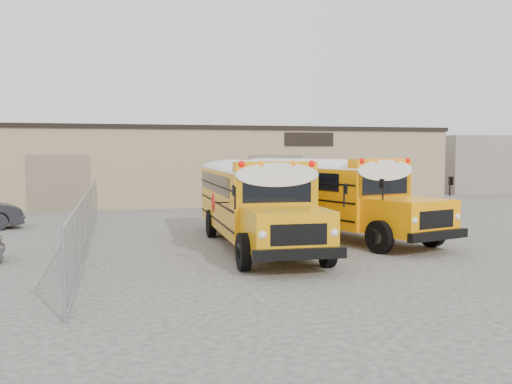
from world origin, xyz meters
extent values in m
plane|color=#3F3D3A|center=(0.00, 0.00, 0.00)|extent=(120.00, 120.00, 0.00)
cube|color=tan|center=(0.00, 20.00, 2.25)|extent=(30.00, 10.00, 4.50)
cube|color=black|center=(0.00, 20.00, 4.55)|extent=(30.20, 10.20, 0.25)
cube|color=black|center=(6.00, 14.98, 3.90)|extent=(3.00, 0.08, 0.80)
cube|color=#786A55|center=(-8.00, 14.98, 1.50)|extent=(3.20, 0.08, 3.00)
cube|color=#786A55|center=(4.00, 14.98, 1.50)|extent=(3.20, 0.08, 3.00)
cylinder|color=gray|center=(-6.00, -6.00, 0.90)|extent=(0.07, 0.07, 1.80)
cylinder|color=gray|center=(-6.00, -3.00, 0.90)|extent=(0.07, 0.07, 1.80)
cylinder|color=gray|center=(-6.00, 0.00, 0.90)|extent=(0.07, 0.07, 1.80)
cylinder|color=gray|center=(-6.00, 3.00, 0.90)|extent=(0.07, 0.07, 1.80)
cylinder|color=gray|center=(-6.00, 6.00, 0.90)|extent=(0.07, 0.07, 1.80)
cylinder|color=gray|center=(-6.00, 9.00, 0.90)|extent=(0.07, 0.07, 1.80)
cylinder|color=gray|center=(-6.00, 12.00, 0.90)|extent=(0.07, 0.07, 1.80)
cylinder|color=gray|center=(-6.00, 3.00, 1.78)|extent=(0.05, 18.00, 0.05)
cylinder|color=gray|center=(-6.00, 3.00, 0.05)|extent=(0.05, 18.00, 0.05)
cube|color=gray|center=(-6.00, 3.00, 0.90)|extent=(0.02, 18.00, 1.70)
cube|color=gray|center=(24.00, 24.00, 2.20)|extent=(10.00, 8.00, 4.40)
cube|color=orange|center=(-0.37, 8.33, 1.52)|extent=(2.63, 7.52, 2.01)
cube|color=orange|center=(-0.49, 3.52, 1.07)|extent=(2.21, 2.21, 1.13)
cube|color=black|center=(-0.46, 4.62, 2.08)|extent=(2.01, 0.11, 0.74)
cube|color=white|center=(-0.37, 8.33, 2.67)|extent=(2.63, 7.59, 0.39)
cube|color=orange|center=(-0.46, 4.85, 2.70)|extent=(2.42, 0.55, 0.35)
sphere|color=#E50705|center=(-1.49, 4.65, 2.82)|extent=(0.20, 0.20, 0.20)
sphere|color=#E50705|center=(0.57, 4.60, 2.82)|extent=(0.20, 0.20, 0.20)
sphere|color=orange|center=(-0.92, 4.63, 2.82)|extent=(0.20, 0.20, 0.20)
sphere|color=orange|center=(0.00, 4.61, 2.82)|extent=(0.20, 0.20, 0.20)
cube|color=black|center=(-0.52, 2.36, 0.63)|extent=(2.41, 0.27, 0.27)
cube|color=black|center=(-0.28, 12.12, 0.63)|extent=(2.41, 0.25, 0.27)
cube|color=black|center=(-0.37, 8.33, 1.44)|extent=(2.67, 7.37, 0.06)
cube|color=black|center=(-0.36, 8.62, 2.08)|extent=(2.63, 6.34, 0.61)
cylinder|color=black|center=(-1.65, 3.66, 0.51)|extent=(0.30, 1.03, 1.02)
cylinder|color=black|center=(0.68, 3.60, 0.51)|extent=(0.30, 1.03, 1.02)
cylinder|color=black|center=(-1.50, 9.85, 0.51)|extent=(0.30, 1.03, 1.02)
cylinder|color=black|center=(0.83, 9.79, 0.51)|extent=(0.30, 1.03, 1.02)
cylinder|color=#BF0505|center=(-2.10, 5.82, 1.64)|extent=(0.04, 0.55, 0.55)
cube|color=#FF9705|center=(0.69, 9.89, 1.54)|extent=(4.70, 7.97, 2.04)
cube|color=#FF9705|center=(2.19, 5.24, 1.09)|extent=(2.76, 2.76, 1.15)
cube|color=black|center=(1.85, 6.30, 2.11)|extent=(1.96, 0.69, 0.75)
cube|color=white|center=(0.69, 9.89, 2.71)|extent=(4.72, 8.05, 0.40)
cube|color=#FF9705|center=(1.78, 6.52, 2.74)|extent=(2.48, 1.22, 0.36)
sphere|color=#E50705|center=(0.85, 5.98, 2.86)|extent=(0.20, 0.20, 0.20)
sphere|color=#E50705|center=(2.84, 6.63, 2.86)|extent=(0.20, 0.20, 0.20)
sphere|color=orange|center=(1.40, 6.16, 2.86)|extent=(0.20, 0.20, 0.20)
sphere|color=orange|center=(2.30, 6.45, 2.86)|extent=(0.20, 0.20, 0.20)
cube|color=black|center=(2.55, 4.12, 0.64)|extent=(2.39, 0.96, 0.28)
cube|color=black|center=(-0.49, 13.55, 0.64)|extent=(2.38, 0.94, 0.28)
cube|color=black|center=(0.69, 9.89, 1.46)|extent=(4.69, 7.84, 0.06)
cube|color=black|center=(0.60, 10.17, 2.11)|extent=(4.36, 6.84, 0.62)
cylinder|color=black|center=(1.03, 4.98, 0.52)|extent=(0.58, 1.07, 1.04)
cylinder|color=black|center=(3.29, 5.71, 0.52)|extent=(0.58, 1.07, 1.04)
cylinder|color=black|center=(-0.90, 10.96, 0.52)|extent=(0.58, 1.07, 1.04)
cylinder|color=black|center=(1.35, 11.69, 0.52)|extent=(0.58, 1.07, 1.04)
cube|color=black|center=(-0.16, -0.75, 0.51)|extent=(1.12, 1.03, 1.02)
sphere|color=black|center=(-0.16, -0.75, 0.96)|extent=(1.12, 1.12, 1.12)
camera|label=1|loc=(-5.06, -16.82, 3.14)|focal=40.00mm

